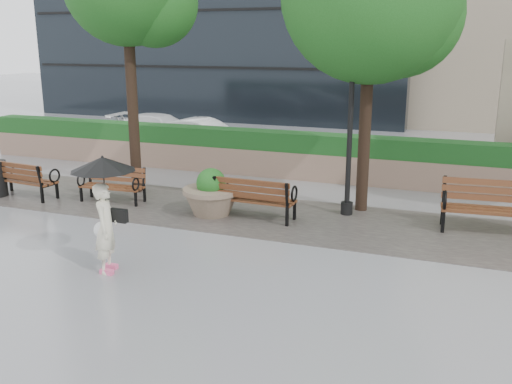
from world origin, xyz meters
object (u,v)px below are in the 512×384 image
(bench_1, at_px, (113,192))
(car_right, at_px, (204,135))
(planter_left, at_px, (211,197))
(bench_0, at_px, (25,187))
(pedestrian, at_px, (105,203))
(lamppost, at_px, (349,141))
(car_left, at_px, (161,130))
(bench_2, at_px, (255,207))
(bench_3, at_px, (491,218))

(bench_1, height_order, car_right, car_right)
(bench_1, bearing_deg, planter_left, -6.17)
(bench_0, xyz_separation_m, bench_1, (2.40, 0.43, -0.03))
(car_right, distance_m, pedestrian, 11.32)
(planter_left, relative_size, lamppost, 0.34)
(bench_1, xyz_separation_m, planter_left, (2.81, -0.12, 0.18))
(lamppost, bearing_deg, planter_left, -158.62)
(car_left, bearing_deg, car_right, -108.75)
(bench_1, height_order, bench_2, bench_2)
(bench_0, relative_size, bench_2, 1.00)
(planter_left, bearing_deg, car_left, 126.87)
(bench_1, height_order, pedestrian, pedestrian)
(bench_0, xyz_separation_m, lamppost, (8.17, 1.47, 1.46))
(car_right, bearing_deg, car_left, 76.82)
(bench_0, xyz_separation_m, bench_3, (11.30, 1.26, 0.04))
(bench_0, distance_m, pedestrian, 6.08)
(bench_1, relative_size, car_left, 0.40)
(car_left, height_order, car_right, car_right)
(bench_0, relative_size, bench_3, 0.87)
(car_right, bearing_deg, bench_3, -117.66)
(lamppost, xyz_separation_m, car_left, (-8.79, 6.62, -1.14))
(pedestrian, bearing_deg, bench_3, -71.63)
(car_right, height_order, pedestrian, pedestrian)
(bench_1, xyz_separation_m, car_right, (-0.82, 6.96, 0.34))
(bench_2, bearing_deg, car_left, -46.52)
(bench_2, bearing_deg, pedestrian, 72.25)
(car_right, bearing_deg, lamppost, -127.38)
(lamppost, relative_size, car_left, 0.96)
(bench_2, relative_size, lamppost, 0.47)
(lamppost, distance_m, pedestrian, 5.86)
(bench_2, xyz_separation_m, pedestrian, (-1.33, -3.77, 0.96))
(bench_2, height_order, pedestrian, pedestrian)
(bench_0, height_order, lamppost, lamppost)
(planter_left, xyz_separation_m, lamppost, (2.96, 1.16, 1.31))
(bench_1, relative_size, car_right, 0.46)
(planter_left, relative_size, car_left, 0.32)
(bench_3, bearing_deg, planter_left, -176.25)
(bench_0, distance_m, bench_3, 11.37)
(bench_1, bearing_deg, bench_2, -4.57)
(lamppost, distance_m, car_right, 8.93)
(bench_3, height_order, pedestrian, pedestrian)
(car_right, bearing_deg, pedestrian, -158.12)
(bench_0, bearing_deg, bench_1, -163.95)
(bench_1, bearing_deg, pedestrian, -60.13)
(bench_1, bearing_deg, car_left, 107.72)
(bench_1, relative_size, lamppost, 0.42)
(car_right, xyz_separation_m, pedestrian, (3.37, -10.78, 0.65))
(bench_1, xyz_separation_m, bench_2, (3.88, -0.05, 0.03))
(bench_2, relative_size, car_left, 0.45)
(pedestrian, bearing_deg, bench_0, 37.64)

